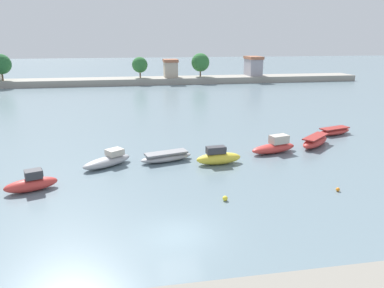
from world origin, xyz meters
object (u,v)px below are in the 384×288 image
object	(u,v)px
moored_boat_1	(32,183)
mooring_buoy_1	(338,189)
moored_boat_7	(334,131)
moored_boat_4	(218,157)
moored_boat_6	(315,141)
mooring_buoy_0	(225,198)
moored_boat_2	(108,160)
moored_boat_3	(166,157)
moored_boat_5	(275,147)

from	to	relation	value
moored_boat_1	mooring_buoy_1	size ratio (longest dim) A/B	13.44
moored_boat_1	moored_boat_7	size ratio (longest dim) A/B	0.82
moored_boat_1	moored_boat_7	world-z (taller)	moored_boat_1
moored_boat_4	moored_boat_6	size ratio (longest dim) A/B	0.88
mooring_buoy_1	mooring_buoy_0	bearing A→B (deg)	-179.24
moored_boat_4	mooring_buoy_1	world-z (taller)	moored_boat_4
moored_boat_6	moored_boat_7	xyz separation A→B (m)	(4.71, 4.12, -0.14)
moored_boat_1	moored_boat_2	distance (m)	7.14
moored_boat_3	moored_boat_5	size ratio (longest dim) A/B	1.00
moored_boat_6	moored_boat_1	bearing A→B (deg)	155.31
moored_boat_2	mooring_buoy_0	size ratio (longest dim) A/B	12.85
moored_boat_3	mooring_buoy_1	distance (m)	15.22
moored_boat_4	mooring_buoy_0	xyz separation A→B (m)	(-1.40, -7.70, -0.46)
moored_boat_3	moored_boat_4	world-z (taller)	moored_boat_4
moored_boat_1	moored_boat_6	distance (m)	28.01
moored_boat_2	mooring_buoy_0	world-z (taller)	moored_boat_2
mooring_buoy_1	moored_boat_5	bearing A→B (deg)	95.99
moored_boat_3	mooring_buoy_1	size ratio (longest dim) A/B	17.48
moored_boat_1	moored_boat_3	xyz separation A→B (m)	(10.81, 5.04, -0.19)
moored_boat_2	moored_boat_7	distance (m)	27.16
moored_boat_1	mooring_buoy_1	xyz separation A→B (m)	(22.95, -4.14, -0.46)
moored_boat_6	moored_boat_7	world-z (taller)	moored_boat_6
moored_boat_5	moored_boat_7	xyz separation A→B (m)	(9.88, 5.48, -0.23)
moored_boat_3	moored_boat_6	world-z (taller)	moored_boat_6
mooring_buoy_1	moored_boat_6	bearing A→B (deg)	69.85
moored_boat_3	moored_boat_2	bearing A→B (deg)	170.06
moored_boat_3	mooring_buoy_0	distance (m)	9.86
moored_boat_6	mooring_buoy_1	world-z (taller)	moored_boat_6
moored_boat_1	moored_boat_3	world-z (taller)	moored_boat_1
moored_boat_2	moored_boat_3	distance (m)	5.37
moored_boat_2	moored_boat_6	world-z (taller)	moored_boat_2
moored_boat_5	mooring_buoy_1	size ratio (longest dim) A/B	17.56
moored_boat_5	moored_boat_7	distance (m)	11.30
moored_boat_6	moored_boat_7	size ratio (longest dim) A/B	1.00
moored_boat_5	mooring_buoy_1	bearing A→B (deg)	-98.78
moored_boat_7	mooring_buoy_0	xyz separation A→B (m)	(-17.73, -15.51, -0.22)
moored_boat_1	moored_boat_6	xyz separation A→B (m)	(27.08, 7.13, -0.06)
moored_boat_3	moored_boat_4	size ratio (longest dim) A/B	1.21
moored_boat_6	mooring_buoy_0	size ratio (longest dim) A/B	13.16
mooring_buoy_0	moored_boat_5	bearing A→B (deg)	51.97
moored_boat_1	moored_boat_2	world-z (taller)	moored_boat_1
mooring_buoy_0	mooring_buoy_1	distance (m)	8.88
moored_boat_3	moored_boat_4	distance (m)	4.93
moored_boat_7	mooring_buoy_1	size ratio (longest dim) A/B	16.43
moored_boat_3	mooring_buoy_0	world-z (taller)	moored_boat_3
moored_boat_2	mooring_buoy_0	bearing A→B (deg)	-80.48
mooring_buoy_0	mooring_buoy_1	xyz separation A→B (m)	(8.88, 0.12, -0.04)
moored_boat_6	mooring_buoy_1	distance (m)	12.01
moored_boat_6	moored_boat_7	distance (m)	6.26
mooring_buoy_1	moored_boat_4	bearing A→B (deg)	134.60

